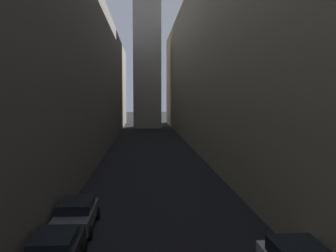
# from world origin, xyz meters

# --- Properties ---
(ground_plane) EXTENTS (264.00, 264.00, 0.00)m
(ground_plane) POSITION_xyz_m (0.00, 48.00, 0.00)
(ground_plane) COLOR black
(building_block_left) EXTENTS (14.28, 108.00, 18.50)m
(building_block_left) POSITION_xyz_m (-12.64, 50.00, 9.25)
(building_block_left) COLOR #60594F
(building_block_left) RESTS_ON ground
(building_block_right) EXTENTS (12.98, 108.00, 22.10)m
(building_block_right) POSITION_xyz_m (11.99, 50.00, 11.05)
(building_block_right) COLOR gray
(building_block_right) RESTS_ON ground
(parked_car_left_third) EXTENTS (1.90, 4.39, 1.49)m
(parked_car_left_third) POSITION_xyz_m (-4.40, 19.00, 0.78)
(parked_car_left_third) COLOR black
(parked_car_left_third) RESTS_ON ground
(parked_car_left_far) EXTENTS (1.97, 4.26, 1.48)m
(parked_car_left_far) POSITION_xyz_m (-4.40, 23.51, 0.79)
(parked_car_left_far) COLOR #4C4C51
(parked_car_left_far) RESTS_ON ground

